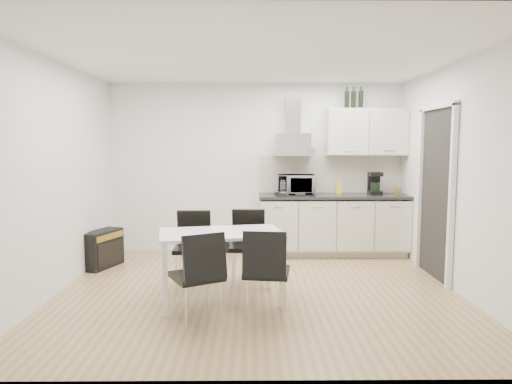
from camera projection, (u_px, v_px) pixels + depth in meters
ground at (258, 291)px, 5.22m from camera, size 4.50×4.50×0.00m
wall_back at (256, 168)px, 7.07m from camera, size 4.50×0.10×2.60m
wall_front at (262, 198)px, 3.10m from camera, size 4.50×0.10×2.60m
wall_left at (56, 178)px, 5.07m from camera, size 0.10×4.00×2.60m
wall_right at (459, 177)px, 5.10m from camera, size 0.10×4.00×2.60m
ceiling at (258, 58)px, 4.95m from camera, size 4.50×4.50×0.00m
doorway at (435, 194)px, 5.68m from camera, size 0.08×1.04×2.10m
kitchenette at (335, 200)px, 6.87m from camera, size 2.22×0.64×2.52m
dining_table at (221, 240)px, 4.81m from camera, size 1.39×0.95×0.75m
chair_far_left at (193, 250)px, 5.33m from camera, size 0.45×0.51×0.88m
chair_far_right at (248, 248)px, 5.43m from camera, size 0.46×0.52×0.88m
chair_near_left at (197, 277)px, 4.22m from camera, size 0.62×0.65×0.88m
chair_near_right at (267, 273)px, 4.36m from camera, size 0.50×0.56×0.88m
guitar_amp at (103, 249)px, 6.20m from camera, size 0.46×0.66×0.51m
floor_speaker at (231, 243)px, 7.09m from camera, size 0.19×0.18×0.28m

